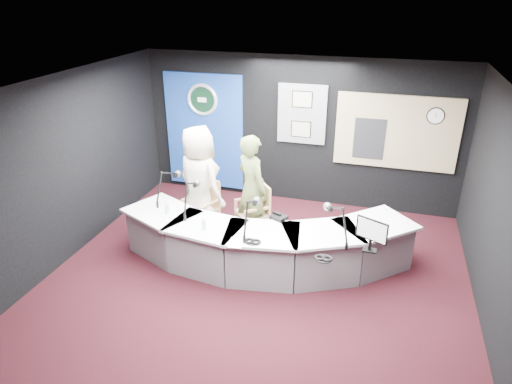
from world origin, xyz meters
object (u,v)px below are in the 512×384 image
(broadcast_desk, at_px, (261,243))
(person_woman, at_px, (252,189))
(armchair_left, at_px, (201,208))
(armchair_right, at_px, (252,214))
(person_man, at_px, (200,182))

(broadcast_desk, relative_size, person_woman, 2.48)
(broadcast_desk, xyz_separation_m, armchair_left, (-1.24, 0.66, 0.10))
(armchair_right, bearing_deg, person_woman, 0.00)
(person_woman, bearing_deg, armchair_right, -0.00)
(person_woman, bearing_deg, broadcast_desk, 154.28)
(armchair_left, bearing_deg, armchair_right, 29.28)
(armchair_left, relative_size, armchair_right, 1.08)
(armchair_left, xyz_separation_m, person_woman, (0.87, 0.10, 0.44))
(armchair_right, bearing_deg, broadcast_desk, -12.74)
(armchair_right, xyz_separation_m, person_man, (-0.87, -0.10, 0.52))
(person_man, height_order, person_woman, person_man)
(armchair_left, xyz_separation_m, armchair_right, (0.87, 0.10, -0.04))
(broadcast_desk, bearing_deg, armchair_right, 115.90)
(broadcast_desk, relative_size, armchair_right, 5.13)
(armchair_left, distance_m, armchair_right, 0.88)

